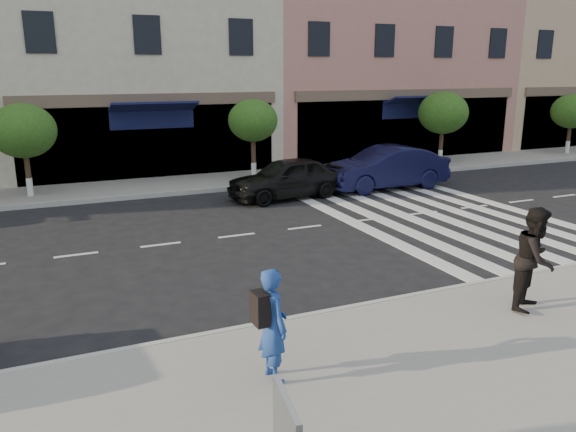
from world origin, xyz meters
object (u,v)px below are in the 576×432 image
Objects in this scene: photographer at (273,325)px; car_far_right at (386,168)px; car_far_mid at (287,178)px; walker at (535,259)px.

car_far_right is at bearing -42.42° from photographer.
car_far_mid is (4.90, 10.78, -0.25)m from photographer.
walker is (5.07, 0.35, 0.12)m from photographer.
car_far_mid is at bearing 61.09° from walker.
walker is 0.45× the size of car_far_mid.
walker is at bearing -20.67° from car_far_right.
photographer is 11.84m from car_far_mid.
car_far_mid is (-0.17, 10.43, -0.37)m from walker.
photographer is 0.39× the size of car_far_mid.
walker is 11.09m from car_far_right.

